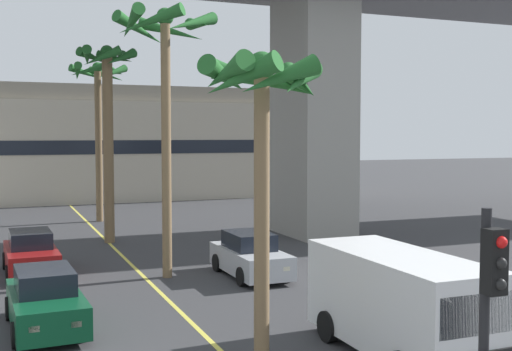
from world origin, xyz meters
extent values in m
cube|color=#DBCC4C|center=(0.00, 24.00, 0.00)|extent=(0.14, 56.00, 0.01)
cube|color=gray|center=(9.93, 31.08, 6.02)|extent=(2.80, 4.40, 12.03)
cube|color=#BCB29E|center=(0.00, 53.40, 3.73)|extent=(37.37, 8.00, 7.45)
cube|color=gray|center=(0.00, 53.40, 8.05)|extent=(36.62, 7.20, 1.20)
cube|color=black|center=(0.00, 49.38, 4.10)|extent=(33.64, 0.04, 1.00)
cube|color=maroon|center=(-3.68, 26.59, 0.58)|extent=(1.81, 4.14, 0.80)
cube|color=black|center=(-3.68, 26.74, 1.26)|extent=(1.45, 2.09, 0.60)
cube|color=#F2EDCC|center=(-3.16, 24.59, 0.63)|extent=(0.24, 0.09, 0.14)
cube|color=#F2EDCC|center=(-4.10, 24.56, 0.63)|extent=(0.24, 0.09, 0.14)
cylinder|color=black|center=(-2.84, 25.34, 0.32)|extent=(0.24, 0.65, 0.64)
cylinder|color=black|center=(-4.45, 25.29, 0.32)|extent=(0.24, 0.65, 0.64)
cylinder|color=black|center=(-2.91, 27.88, 0.32)|extent=(0.24, 0.65, 0.64)
cylinder|color=black|center=(-4.52, 27.83, 0.32)|extent=(0.24, 0.65, 0.64)
cube|color=#0C4728|center=(-3.66, 19.49, 0.58)|extent=(1.85, 4.16, 0.80)
cube|color=black|center=(-3.66, 19.64, 1.26)|extent=(1.47, 2.10, 0.60)
cube|color=#F2EDCC|center=(-3.11, 17.50, 0.63)|extent=(0.24, 0.09, 0.14)
cube|color=#F2EDCC|center=(-4.05, 17.46, 0.63)|extent=(0.24, 0.09, 0.14)
cylinder|color=black|center=(-2.80, 18.25, 0.32)|extent=(0.24, 0.65, 0.64)
cylinder|color=black|center=(-4.42, 18.19, 0.32)|extent=(0.24, 0.65, 0.64)
cylinder|color=black|center=(-2.90, 20.79, 0.32)|extent=(0.24, 0.65, 0.64)
cylinder|color=black|center=(-4.51, 20.73, 0.32)|extent=(0.24, 0.65, 0.64)
cube|color=#B7BABF|center=(3.54, 23.32, 0.58)|extent=(1.72, 4.11, 0.80)
cube|color=black|center=(3.54, 23.47, 1.26)|extent=(1.40, 2.06, 0.60)
cube|color=#F2EDCC|center=(4.01, 21.32, 0.63)|extent=(0.24, 0.08, 0.14)
cube|color=#F2EDCC|center=(3.08, 21.31, 0.63)|extent=(0.24, 0.08, 0.14)
cylinder|color=black|center=(4.35, 22.06, 0.32)|extent=(0.22, 0.64, 0.64)
cylinder|color=black|center=(2.74, 22.05, 0.32)|extent=(0.22, 0.64, 0.64)
cylinder|color=black|center=(4.34, 24.60, 0.32)|extent=(0.22, 0.64, 0.64)
cylinder|color=black|center=(2.72, 24.59, 0.32)|extent=(0.22, 0.64, 0.64)
cube|color=white|center=(3.60, 14.31, 1.31)|extent=(2.01, 5.20, 2.10)
cube|color=black|center=(3.60, 11.75, 1.66)|extent=(1.80, 0.08, 0.80)
cylinder|color=black|center=(4.56, 15.87, 0.38)|extent=(0.26, 0.76, 0.76)
cylinder|color=black|center=(2.66, 15.87, 0.38)|extent=(0.26, 0.76, 0.76)
cube|color=black|center=(0.50, 7.95, 3.60)|extent=(0.24, 0.20, 0.76)
sphere|color=red|center=(0.50, 7.85, 3.84)|extent=(0.14, 0.14, 0.14)
sphere|color=black|center=(0.50, 7.85, 3.60)|extent=(0.14, 0.14, 0.14)
sphere|color=black|center=(0.50, 7.85, 3.36)|extent=(0.14, 0.14, 0.14)
cylinder|color=brown|center=(0.06, 32.46, 4.33)|extent=(0.47, 0.47, 8.66)
sphere|color=#236028|center=(0.06, 32.46, 8.81)|extent=(0.60, 0.60, 0.60)
cone|color=#236028|center=(0.94, 32.48, 8.62)|extent=(0.48, 1.83, 0.81)
cone|color=#236028|center=(0.56, 33.20, 8.63)|extent=(1.75, 1.38, 0.80)
cone|color=#236028|center=(-0.46, 33.17, 8.61)|extent=(1.73, 1.43, 0.82)
cone|color=#236028|center=(-0.81, 32.58, 8.56)|extent=(0.68, 1.86, 0.91)
cone|color=#236028|center=(-0.28, 31.65, 8.46)|extent=(1.83, 1.10, 1.06)
cone|color=#236028|center=(0.56, 31.73, 8.47)|extent=(1.74, 1.38, 1.05)
cylinder|color=brown|center=(0.73, 40.10, 4.35)|extent=(0.40, 0.40, 8.71)
sphere|color=#236028|center=(0.73, 40.10, 8.86)|extent=(0.60, 0.60, 0.60)
cone|color=#236028|center=(1.82, 40.25, 8.64)|extent=(0.74, 2.29, 0.86)
cone|color=#236028|center=(1.36, 41.00, 8.51)|extent=(2.09, 1.64, 1.08)
cone|color=#236028|center=(0.26, 41.10, 8.58)|extent=(2.23, 1.35, 0.97)
cone|color=#236028|center=(-0.38, 40.18, 8.53)|extent=(0.62, 2.27, 1.04)
cone|color=#236028|center=(0.10, 39.19, 8.59)|extent=(2.11, 1.64, 0.94)
cone|color=#236028|center=(1.41, 39.23, 8.50)|extent=(2.03, 1.73, 1.10)
cylinder|color=brown|center=(0.76, 24.28, 4.47)|extent=(0.33, 0.33, 8.94)
sphere|color=#236028|center=(0.76, 24.28, 9.09)|extent=(0.60, 0.60, 0.60)
cone|color=#236028|center=(1.95, 24.25, 8.89)|extent=(0.52, 2.43, 0.83)
cone|color=#236028|center=(1.25, 25.36, 8.78)|extent=(2.37, 1.40, 1.04)
cone|color=#236028|center=(0.09, 25.27, 8.74)|extent=(2.24, 1.71, 1.11)
cone|color=#236028|center=(-0.43, 24.25, 8.78)|extent=(0.51, 2.42, 1.04)
cone|color=#236028|center=(0.03, 23.35, 8.74)|extent=(2.16, 1.82, 1.10)
cone|color=#236028|center=(1.42, 23.30, 8.75)|extent=(2.24, 1.71, 1.08)
cylinder|color=brown|center=(0.42, 14.73, 3.16)|extent=(0.33, 0.33, 6.32)
sphere|color=#236028|center=(0.42, 14.73, 6.47)|extent=(0.60, 0.60, 0.60)
cone|color=#236028|center=(1.27, 14.65, 6.13)|extent=(0.59, 1.78, 1.03)
cone|color=#236028|center=(1.03, 15.33, 6.18)|extent=(1.55, 1.55, 0.96)
cone|color=#236028|center=(0.51, 15.58, 6.26)|extent=(1.79, 0.62, 0.84)
cone|color=#236028|center=(-0.16, 15.35, 6.26)|extent=(1.58, 1.52, 0.84)
cone|color=#236028|center=(-0.42, 14.60, 6.25)|extent=(0.70, 1.80, 0.84)
cone|color=#236028|center=(-0.23, 14.19, 6.16)|extent=(1.46, 1.63, 0.99)
cone|color=#236028|center=(0.44, 13.88, 6.15)|extent=(1.76, 0.48, 1.01)
cone|color=#236028|center=(1.02, 14.13, 6.15)|extent=(1.55, 1.55, 1.01)
camera|label=1|loc=(-4.74, 2.21, 5.05)|focal=45.34mm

